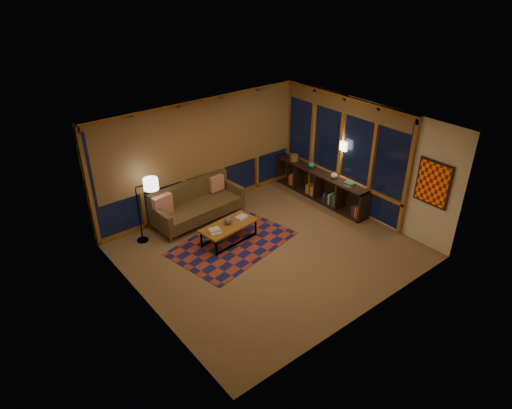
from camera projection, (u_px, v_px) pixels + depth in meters
floor at (269, 250)px, 9.59m from camera, size 5.50×5.00×0.01m
ceiling at (271, 128)px, 8.29m from camera, size 5.50×5.00×0.01m
walls at (270, 193)px, 8.94m from camera, size 5.51×5.01×2.70m
window_wall_back at (202, 156)px, 10.60m from camera, size 5.30×0.16×2.60m
window_wall_right at (340, 152)px, 10.81m from camera, size 0.16×3.70×2.60m
wall_art at (433, 183)px, 9.11m from camera, size 0.06×0.74×0.94m
wall_sconce at (344, 146)px, 10.58m from camera, size 0.12×0.18×0.22m
sofa at (198, 204)px, 10.46m from camera, size 2.18×1.00×0.87m
pillow_left at (163, 205)px, 9.96m from camera, size 0.47×0.20×0.45m
pillow_right at (217, 185)px, 10.91m from camera, size 0.38×0.14×0.38m
area_rug at (232, 243)px, 9.81m from camera, size 2.79×2.13×0.01m
coffee_table at (229, 233)px, 9.80m from camera, size 1.30×0.71×0.42m
book_stack_a at (215, 231)px, 9.42m from camera, size 0.31×0.27×0.08m
book_stack_b at (241, 217)px, 9.94m from camera, size 0.29×0.25×0.05m
ceramic_pot at (228, 221)px, 9.69m from camera, size 0.20×0.20×0.17m
floor_lamp at (139, 212)px, 9.58m from camera, size 0.52×0.38×1.42m
bookshelf at (319, 185)px, 11.46m from camera, size 0.40×2.93×0.73m
basket at (294, 158)px, 11.87m from camera, size 0.24×0.24×0.16m
teal_bowl at (311, 165)px, 11.46m from camera, size 0.18×0.18×0.17m
vase at (334, 175)px, 10.92m from camera, size 0.20×0.20×0.18m
shelf_book_stack at (349, 184)px, 10.62m from camera, size 0.23×0.27×0.07m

